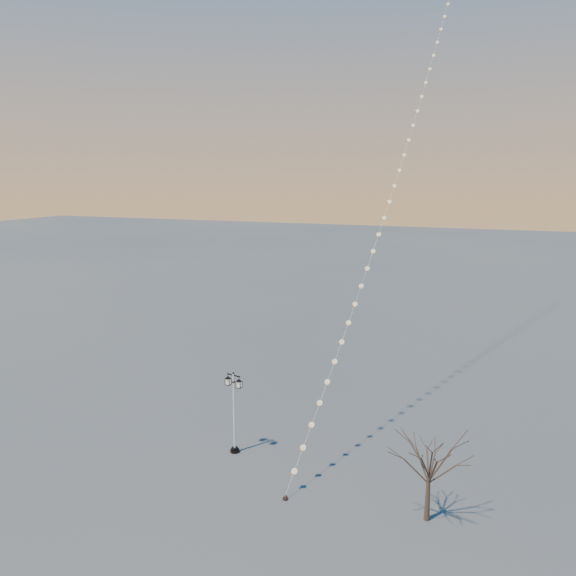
% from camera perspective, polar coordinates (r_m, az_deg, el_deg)
% --- Properties ---
extents(ground, '(300.00, 300.00, 0.00)m').
position_cam_1_polar(ground, '(31.74, -2.34, -17.84)').
color(ground, '#4C4D4D').
rests_on(ground, ground).
extents(street_lamp, '(1.17, 0.59, 4.70)m').
position_cam_1_polar(street_lamp, '(33.11, -5.28, -11.61)').
color(street_lamp, black).
rests_on(street_lamp, ground).
extents(bare_tree, '(2.56, 2.56, 4.24)m').
position_cam_1_polar(bare_tree, '(27.61, 13.63, -15.92)').
color(bare_tree, '#402F23').
rests_on(bare_tree, ground).
extents(kite_train, '(4.46, 37.68, 39.77)m').
position_cam_1_polar(kite_train, '(43.13, 11.78, 16.75)').
color(kite_train, black).
rests_on(kite_train, ground).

